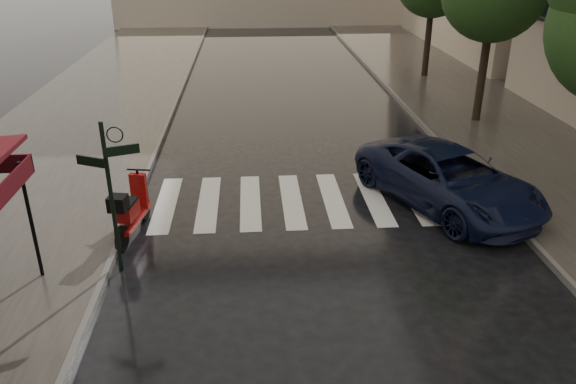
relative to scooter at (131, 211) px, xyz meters
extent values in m
plane|color=black|center=(1.22, -4.44, -0.61)|extent=(120.00, 120.00, 0.00)
cube|color=#38332D|center=(-3.28, 7.56, -0.55)|extent=(6.00, 60.00, 0.12)
cube|color=#38332D|center=(11.47, 7.56, -0.55)|extent=(5.50, 60.00, 0.12)
cube|color=#595651|center=(-0.23, 7.56, -0.53)|extent=(0.12, 60.00, 0.16)
cube|color=#595651|center=(8.67, 7.56, -0.53)|extent=(0.12, 60.00, 0.16)
cube|color=silver|center=(0.52, 1.56, -0.60)|extent=(0.50, 3.20, 0.01)
cube|color=silver|center=(1.57, 1.56, -0.60)|extent=(0.50, 3.20, 0.01)
cube|color=silver|center=(2.62, 1.56, -0.60)|extent=(0.50, 3.20, 0.01)
cube|color=silver|center=(3.67, 1.56, -0.60)|extent=(0.50, 3.20, 0.01)
cube|color=silver|center=(4.72, 1.56, -0.60)|extent=(0.50, 3.20, 0.01)
cube|color=silver|center=(5.77, 1.56, -0.60)|extent=(0.50, 3.20, 0.01)
cube|color=silver|center=(6.82, 1.56, -0.60)|extent=(0.50, 3.20, 0.01)
cube|color=silver|center=(7.87, 1.56, -0.60)|extent=(0.50, 3.20, 0.01)
cylinder|color=black|center=(-1.43, -1.69, 0.69)|extent=(0.07, 0.07, 2.35)
cylinder|color=black|center=(0.02, -1.44, 0.94)|extent=(0.08, 0.08, 3.10)
cube|color=black|center=(0.32, -1.44, 1.94)|extent=(0.62, 0.26, 0.18)
cube|color=black|center=(-0.26, -1.44, 1.74)|extent=(0.56, 0.29, 0.18)
cylinder|color=black|center=(10.72, 7.56, 1.75)|extent=(0.28, 0.28, 4.48)
cylinder|color=black|center=(10.92, 14.56, 1.70)|extent=(0.28, 0.28, 4.37)
cylinder|color=black|center=(-0.10, -0.64, -0.33)|extent=(0.20, 0.56, 0.55)
cylinder|color=black|center=(0.13, 0.78, -0.33)|extent=(0.20, 0.56, 0.55)
cube|color=maroon|center=(0.02, 0.10, -0.24)|extent=(0.56, 1.52, 0.11)
cube|color=maroon|center=(-0.03, -0.18, 0.11)|extent=(0.44, 0.68, 0.32)
cube|color=maroon|center=(0.10, 0.61, 0.20)|extent=(0.38, 0.20, 0.86)
cylinder|color=black|center=(0.12, 0.72, 0.68)|extent=(0.53, 0.13, 0.04)
cube|color=black|center=(-0.10, -0.60, 0.48)|extent=(0.42, 0.40, 0.32)
imported|color=black|center=(7.46, 1.07, 0.10)|extent=(4.24, 5.62, 1.42)
camera|label=1|loc=(2.67, -11.22, 5.50)|focal=35.00mm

